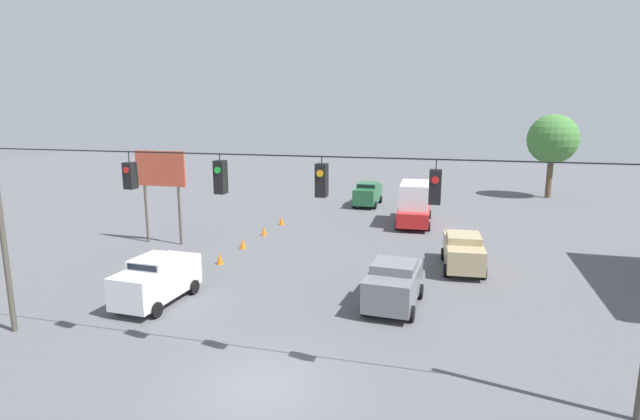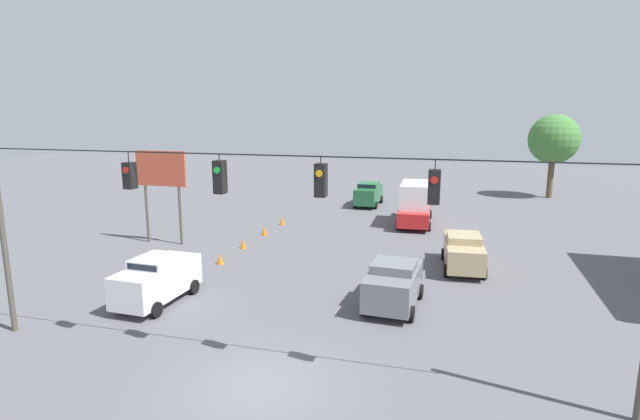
{
  "view_description": "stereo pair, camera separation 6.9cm",
  "coord_description": "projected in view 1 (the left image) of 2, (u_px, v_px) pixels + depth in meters",
  "views": [
    {
      "loc": [
        -5.35,
        12.64,
        8.1
      ],
      "look_at": [
        0.57,
        -8.78,
        3.66
      ],
      "focal_mm": 28.0,
      "sensor_mm": 36.0,
      "label": 1
    },
    {
      "loc": [
        -5.42,
        12.62,
        8.1
      ],
      "look_at": [
        0.57,
        -8.78,
        3.66
      ],
      "focal_mm": 28.0,
      "sensor_mm": 36.0,
      "label": 2
    }
  ],
  "objects": [
    {
      "name": "traffic_cone_nearest",
      "position": [
        147.0,
        304.0,
        20.5
      ],
      "size": [
        0.37,
        0.37,
        0.58
      ],
      "primitive_type": "cone",
      "color": "orange",
      "rests_on": "ground_plane"
    },
    {
      "name": "box_truck_red_oncoming_deep",
      "position": [
        414.0,
        204.0,
        35.97
      ],
      "size": [
        2.58,
        6.52,
        3.05
      ],
      "color": "red",
      "rests_on": "ground_plane"
    },
    {
      "name": "traffic_cone_third",
      "position": [
        220.0,
        259.0,
        26.72
      ],
      "size": [
        0.37,
        0.37,
        0.58
      ],
      "primitive_type": "cone",
      "color": "orange",
      "rests_on": "ground_plane"
    },
    {
      "name": "traffic_cone_fourth",
      "position": [
        243.0,
        244.0,
        29.78
      ],
      "size": [
        0.37,
        0.37,
        0.58
      ],
      "primitive_type": "cone",
      "color": "orange",
      "rests_on": "ground_plane"
    },
    {
      "name": "traffic_cone_farthest",
      "position": [
        282.0,
        221.0,
        35.97
      ],
      "size": [
        0.37,
        0.37,
        0.58
      ],
      "primitive_type": "cone",
      "color": "orange",
      "rests_on": "ground_plane"
    },
    {
      "name": "traffic_cone_second",
      "position": [
        185.0,
        279.0,
        23.61
      ],
      "size": [
        0.37,
        0.37,
        0.58
      ],
      "primitive_type": "cone",
      "color": "orange",
      "rests_on": "ground_plane"
    },
    {
      "name": "overhead_signal_span",
      "position": [
        272.0,
        220.0,
        15.01
      ],
      "size": [
        20.84,
        0.38,
        7.8
      ],
      "color": "#4C473D",
      "rests_on": "ground_plane"
    },
    {
      "name": "sedan_green_withflow_deep",
      "position": [
        368.0,
        194.0,
        43.19
      ],
      "size": [
        2.02,
        4.58,
        1.99
      ],
      "color": "#236038",
      "rests_on": "ground_plane"
    },
    {
      "name": "sedan_grey_crossing_near",
      "position": [
        394.0,
        283.0,
        20.81
      ],
      "size": [
        2.3,
        4.08,
        1.95
      ],
      "color": "slate",
      "rests_on": "ground_plane"
    },
    {
      "name": "roadside_billboard",
      "position": [
        161.0,
        177.0,
        30.25
      ],
      "size": [
        3.33,
        0.16,
        5.73
      ],
      "color": "#4C473D",
      "rests_on": "ground_plane"
    },
    {
      "name": "sedan_white_parked_shoulder",
      "position": [
        157.0,
        279.0,
        21.22
      ],
      "size": [
        2.1,
        4.32,
        2.03
      ],
      "color": "silver",
      "rests_on": "ground_plane"
    },
    {
      "name": "sedan_tan_oncoming_far",
      "position": [
        463.0,
        251.0,
        25.84
      ],
      "size": [
        2.3,
        4.68,
        1.85
      ],
      "color": "tan",
      "rests_on": "ground_plane"
    },
    {
      "name": "traffic_cone_fifth",
      "position": [
        264.0,
        231.0,
        32.92
      ],
      "size": [
        0.37,
        0.37,
        0.58
      ],
      "primitive_type": "cone",
      "color": "orange",
      "rests_on": "ground_plane"
    },
    {
      "name": "ground_plane",
      "position": [
        260.0,
        386.0,
        14.93
      ],
      "size": [
        140.0,
        140.0,
        0.0
      ],
      "primitive_type": "plane",
      "color": "#56565B"
    },
    {
      "name": "tree_horizon_left",
      "position": [
        553.0,
        139.0,
        46.24
      ],
      "size": [
        4.58,
        4.58,
        7.8
      ],
      "color": "brown",
      "rests_on": "ground_plane"
    }
  ]
}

